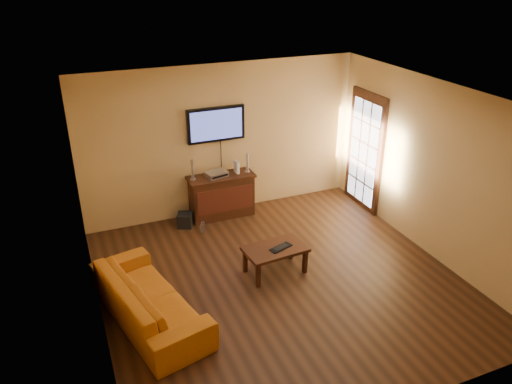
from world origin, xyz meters
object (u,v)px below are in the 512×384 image
speaker_left (193,171)px  av_receiver (216,174)px  speaker_right (247,164)px  game_console (237,167)px  coffee_table (275,251)px  sofa (148,292)px  bottle (203,227)px  keyboard (281,247)px  media_console (222,196)px  subwoofer (185,220)px  television (216,124)px

speaker_left → av_receiver: size_ratio=1.01×
speaker_right → game_console: 0.20m
coffee_table → sofa: 1.97m
speaker_left → bottle: 0.99m
sofa → speaker_right: (2.29, 2.35, 0.53)m
sofa → av_receiver: (1.71, 2.36, 0.41)m
bottle → coffee_table: bearing=-66.8°
bottle → keyboard: (0.73, -1.57, 0.32)m
speaker_right → keyboard: speaker_right is taller
media_console → game_console: size_ratio=5.38×
speaker_right → av_receiver: speaker_right is taller
keyboard → subwoofer: bearing=116.2°
media_console → television: size_ratio=1.16×
media_console → bottle: (-0.51, -0.48, -0.29)m
speaker_right → bottle: bearing=-154.6°
television → speaker_right: (0.50, -0.19, -0.73)m
subwoofer → game_console: bearing=32.0°
sofa → speaker_right: speaker_right is taller
subwoofer → speaker_left: bearing=59.3°
media_console → av_receiver: av_receiver is taller
sofa → bottle: 2.28m
sofa → subwoofer: (1.06, 2.21, -0.29)m
keyboard → bottle: bearing=114.8°
game_console → av_receiver: bearing=175.9°
subwoofer → bottle: subwoofer is taller
game_console → subwoofer: 1.30m
speaker_left → television: bearing=17.0°
subwoofer → keyboard: keyboard is taller
speaker_right → keyboard: bearing=-98.0°
media_console → coffee_table: size_ratio=1.25×
sofa → subwoofer: bearing=-39.1°
television → subwoofer: television is taller
speaker_left → speaker_right: 1.00m
coffee_table → bottle: (-0.66, 1.53, -0.25)m
coffee_table → speaker_left: speaker_left is taller
coffee_table → speaker_left: 2.22m
game_console → bottle: bearing=-153.2°
keyboard → av_receiver: bearing=98.0°
speaker_left → media_console: bearing=-4.0°
speaker_left → speaker_right: speaker_left is taller
media_console → subwoofer: media_console is taller
coffee_table → keyboard: 0.11m
television → bottle: television is taller
keyboard → sofa: bearing=-171.7°
bottle → game_console: bearing=31.6°
sofa → media_console: bearing=-50.8°
television → sofa: size_ratio=0.49×
media_console → coffee_table: 2.02m
speaker_right → media_console: bearing=-179.8°
media_console → bottle: media_console is taller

